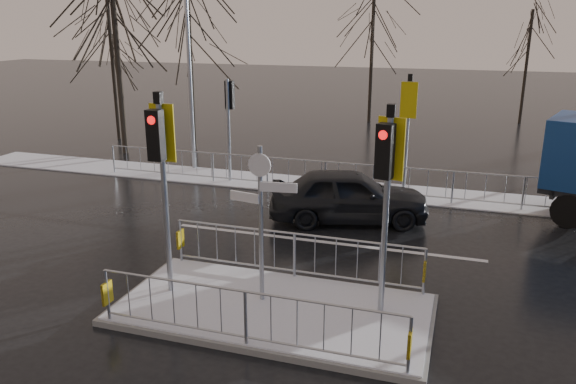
% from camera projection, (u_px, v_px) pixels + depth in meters
% --- Properties ---
extents(ground, '(120.00, 120.00, 0.00)m').
position_uv_depth(ground, '(273.00, 313.00, 10.81)').
color(ground, black).
rests_on(ground, ground).
extents(snow_verge, '(30.00, 2.00, 0.04)m').
position_uv_depth(snow_verge, '(358.00, 190.00, 18.64)').
color(snow_verge, silver).
rests_on(snow_verge, ground).
extents(lane_markings, '(8.00, 11.38, 0.01)m').
position_uv_depth(lane_markings, '(267.00, 321.00, 10.51)').
color(lane_markings, silver).
rests_on(lane_markings, ground).
extents(traffic_island, '(6.00, 3.04, 4.15)m').
position_uv_depth(traffic_island, '(273.00, 294.00, 10.71)').
color(traffic_island, slate).
rests_on(traffic_island, ground).
extents(far_kerb_fixtures, '(18.00, 0.65, 3.83)m').
position_uv_depth(far_kerb_fixtures, '(366.00, 165.00, 17.80)').
color(far_kerb_fixtures, '#999FA7').
rests_on(far_kerb_fixtures, ground).
extents(car_far_lane, '(4.70, 2.91, 1.49)m').
position_uv_depth(car_far_lane, '(349.00, 195.00, 15.56)').
color(car_far_lane, black).
rests_on(car_far_lane, ground).
extents(tree_near_a, '(4.75, 4.75, 8.97)m').
position_uv_depth(tree_near_a, '(113.00, 2.00, 22.12)').
color(tree_near_a, black).
rests_on(tree_near_a, ground).
extents(tree_near_b, '(4.00, 4.00, 7.55)m').
position_uv_depth(tree_near_b, '(189.00, 27.00, 23.03)').
color(tree_near_b, black).
rests_on(tree_near_b, ground).
extents(tree_near_c, '(3.50, 3.50, 6.61)m').
position_uv_depth(tree_near_c, '(111.00, 41.00, 25.45)').
color(tree_near_c, black).
rests_on(tree_near_c, ground).
extents(tree_far_a, '(3.75, 3.75, 7.08)m').
position_uv_depth(tree_far_a, '(373.00, 32.00, 30.02)').
color(tree_far_a, black).
rests_on(tree_far_a, ground).
extents(tree_far_b, '(3.25, 3.25, 6.14)m').
position_uv_depth(tree_far_b, '(529.00, 45.00, 29.69)').
color(tree_far_b, black).
rests_on(tree_far_b, ground).
extents(street_lamp_left, '(1.25, 0.18, 8.20)m').
position_uv_depth(street_lamp_left, '(190.00, 47.00, 20.03)').
color(street_lamp_left, '#999FA7').
rests_on(street_lamp_left, ground).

